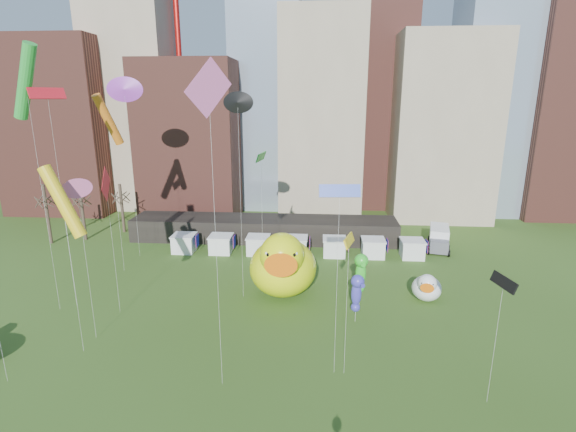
# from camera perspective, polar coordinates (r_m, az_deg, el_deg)

# --- Properties ---
(skyline) EXTENTS (101.00, 23.00, 68.00)m
(skyline) POSITION_cam_1_polar(r_m,az_deg,el_deg) (78.83, 3.16, 16.32)
(skyline) COLOR brown
(skyline) RESTS_ON ground
(pavilion) EXTENTS (38.00, 6.00, 3.20)m
(pavilion) POSITION_cam_1_polar(r_m,az_deg,el_deg) (62.99, -3.17, -1.69)
(pavilion) COLOR black
(pavilion) RESTS_ON ground
(vendor_tents) EXTENTS (33.24, 2.80, 2.40)m
(vendor_tents) POSITION_cam_1_polar(r_m,az_deg,el_deg) (57.01, 1.08, -4.03)
(vendor_tents) COLOR white
(vendor_tents) RESTS_ON ground
(bare_trees) EXTENTS (8.44, 6.44, 8.50)m
(bare_trees) POSITION_cam_1_polar(r_m,az_deg,el_deg) (69.38, -25.33, 0.49)
(bare_trees) COLOR #382B21
(bare_trees) RESTS_ON ground
(big_duck) EXTENTS (7.36, 9.72, 7.38)m
(big_duck) POSITION_cam_1_polar(r_m,az_deg,el_deg) (44.78, -0.69, -6.42)
(big_duck) COLOR #E6F80C
(big_duck) RESTS_ON ground
(small_duck) EXTENTS (3.70, 4.40, 3.14)m
(small_duck) POSITION_cam_1_polar(r_m,az_deg,el_deg) (46.56, 17.80, -8.92)
(small_duck) COLOR white
(small_duck) RESTS_ON ground
(seahorse_green) EXTENTS (1.40, 1.71, 5.91)m
(seahorse_green) POSITION_cam_1_polar(r_m,az_deg,el_deg) (41.68, 9.57, -7.01)
(seahorse_green) COLOR silver
(seahorse_green) RESTS_ON ground
(seahorse_purple) EXTENTS (1.61, 1.79, 4.68)m
(seahorse_purple) POSITION_cam_1_polar(r_m,az_deg,el_deg) (40.12, 9.01, -9.63)
(seahorse_purple) COLOR silver
(seahorse_purple) RESTS_ON ground
(box_truck) EXTENTS (3.91, 7.03, 2.83)m
(box_truck) POSITION_cam_1_polar(r_m,az_deg,el_deg) (62.92, 19.27, -2.71)
(box_truck) COLOR white
(box_truck) RESTS_ON ground
(kite_0) EXTENTS (0.70, 3.05, 14.07)m
(kite_0) POSITION_cam_1_polar(r_m,az_deg,el_deg) (41.96, -22.84, 3.68)
(kite_0) COLOR silver
(kite_0) RESTS_ON ground
(kite_1) EXTENTS (1.23, 1.27, 13.91)m
(kite_1) POSITION_cam_1_polar(r_m,az_deg,el_deg) (37.73, -26.05, 3.24)
(kite_1) COLOR silver
(kite_1) RESTS_ON ground
(kite_2) EXTENTS (0.88, 2.34, 9.16)m
(kite_2) POSITION_cam_1_polar(r_m,az_deg,el_deg) (30.57, 26.53, -7.89)
(kite_2) COLOR silver
(kite_2) RESTS_ON ground
(kite_3) EXTENTS (3.93, 2.50, 24.52)m
(kite_3) POSITION_cam_1_polar(r_m,az_deg,el_deg) (44.55, -31.30, 14.87)
(kite_3) COLOR silver
(kite_3) RESTS_ON ground
(kite_4) EXTENTS (0.92, 2.13, 10.82)m
(kite_4) POSITION_cam_1_polar(r_m,az_deg,el_deg) (30.07, 8.04, -3.36)
(kite_4) COLOR silver
(kite_4) RESTS_ON ground
(kite_6) EXTENTS (2.32, 3.40, 20.49)m
(kite_6) POSITION_cam_1_polar(r_m,az_deg,el_deg) (51.96, -22.59, 11.61)
(kite_6) COLOR silver
(kite_6) RESTS_ON ground
(kite_7) EXTENTS (2.95, 0.50, 22.41)m
(kite_7) POSITION_cam_1_polar(r_m,az_deg,el_deg) (56.58, -20.78, 15.31)
(kite_7) COLOR silver
(kite_7) RESTS_ON ground
(kite_8) EXTENTS (1.99, 3.01, 20.84)m
(kite_8) POSITION_cam_1_polar(r_m,az_deg,el_deg) (44.68, -29.13, 13.77)
(kite_8) COLOR silver
(kite_8) RESTS_ON ground
(kite_9) EXTENTS (2.22, 2.83, 22.31)m
(kite_9) POSITION_cam_1_polar(r_m,az_deg,el_deg) (27.38, -10.37, 15.68)
(kite_9) COLOR silver
(kite_9) RESTS_ON ground
(kite_10) EXTENTS (2.00, 0.63, 20.55)m
(kite_10) POSITION_cam_1_polar(r_m,az_deg,el_deg) (41.52, -6.64, 14.58)
(kite_10) COLOR silver
(kite_10) RESTS_ON ground
(kite_11) EXTENTS (0.77, 2.82, 14.63)m
(kite_11) POSITION_cam_1_polar(r_m,az_deg,el_deg) (44.28, -3.57, 7.68)
(kite_11) COLOR silver
(kite_11) RESTS_ON ground
(kite_12) EXTENTS (3.37, 1.42, 15.28)m
(kite_12) POSITION_cam_1_polar(r_m,az_deg,el_deg) (36.12, -27.54, 1.63)
(kite_12) COLOR silver
(kite_12) RESTS_ON ground
(kite_13) EXTENTS (2.81, 0.65, 14.38)m
(kite_13) POSITION_cam_1_polar(r_m,az_deg,el_deg) (29.18, 6.84, 3.16)
(kite_13) COLOR silver
(kite_13) RESTS_ON ground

